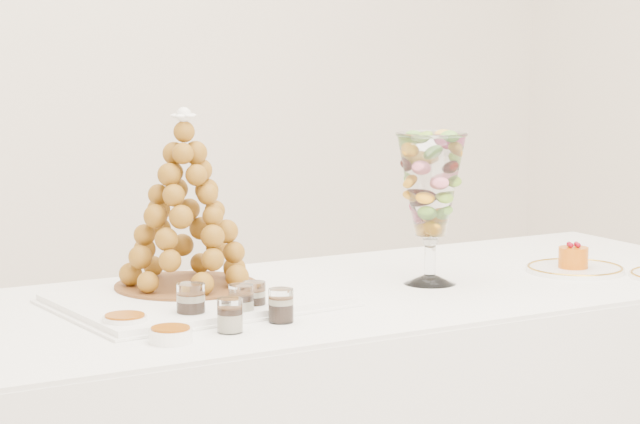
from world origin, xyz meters
TOP-DOWN VIEW (x-y plane):
  - lace_tray at (-0.27, 0.18)m, footprint 0.56×0.43m
  - macaron_vase at (0.28, 0.10)m, footprint 0.16×0.16m
  - cake_plate at (0.67, 0.03)m, footprint 0.23×0.23m
  - verrine_a at (-0.35, 0.04)m, footprint 0.07×0.07m
  - verrine_b at (-0.25, 0.01)m, footprint 0.06×0.06m
  - verrine_c at (-0.21, 0.04)m, footprint 0.06×0.06m
  - verrine_d at (-0.32, -0.08)m, footprint 0.06×0.06m
  - verrine_e at (-0.20, -0.06)m, footprint 0.06×0.06m
  - ramekin_back at (-0.49, 0.04)m, footprint 0.09×0.09m
  - ramekin_front at (-0.45, -0.09)m, footprint 0.08×0.08m
  - croquembouche at (-0.24, 0.28)m, footprint 0.33×0.33m
  - mousse_cake at (0.66, 0.03)m, footprint 0.07×0.07m

SIDE VIEW (x-z plane):
  - cake_plate at x=0.67m, z-range 0.76..0.77m
  - lace_tray at x=-0.27m, z-range 0.76..0.77m
  - ramekin_front at x=-0.45m, z-range 0.76..0.78m
  - ramekin_back at x=-0.49m, z-range 0.76..0.78m
  - verrine_c at x=-0.21m, z-range 0.76..0.82m
  - verrine_d at x=-0.32m, z-range 0.76..0.82m
  - verrine_e at x=-0.20m, z-range 0.76..0.82m
  - verrine_b at x=-0.25m, z-range 0.76..0.83m
  - mousse_cake at x=0.66m, z-range 0.76..0.82m
  - verrine_a at x=-0.35m, z-range 0.76..0.83m
  - croquembouche at x=-0.24m, z-range 0.77..1.16m
  - macaron_vase at x=0.28m, z-range 0.81..1.15m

